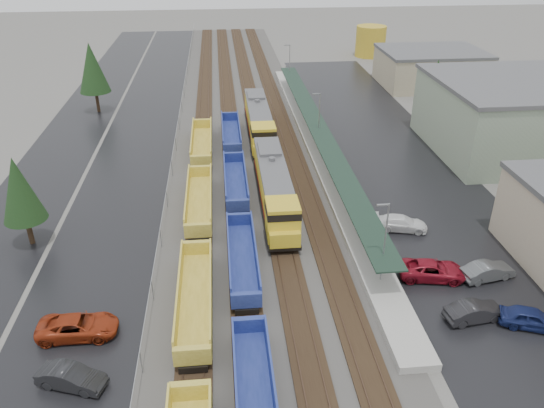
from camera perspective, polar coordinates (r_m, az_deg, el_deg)
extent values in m
cube|color=#302D2B|center=(80.32, -3.08, 8.20)|extent=(20.00, 160.00, 0.08)
cube|color=black|center=(80.26, -7.40, 8.07)|extent=(2.60, 160.00, 0.15)
cube|color=#473326|center=(80.25, -7.93, 8.12)|extent=(0.08, 160.00, 0.07)
cube|color=#473326|center=(80.20, -6.89, 8.18)|extent=(0.08, 160.00, 0.07)
cube|color=black|center=(80.22, -4.52, 8.22)|extent=(2.60, 160.00, 0.15)
cube|color=#473326|center=(80.17, -5.04, 8.27)|extent=(0.08, 160.00, 0.07)
cube|color=#473326|center=(80.20, -4.00, 8.31)|extent=(0.08, 160.00, 0.07)
cube|color=black|center=(80.38, -1.64, 8.34)|extent=(2.60, 160.00, 0.15)
cube|color=#473326|center=(80.30, -2.16, 8.39)|extent=(0.08, 160.00, 0.07)
cube|color=#473326|center=(80.40, -1.12, 8.43)|extent=(0.08, 160.00, 0.07)
cube|color=black|center=(80.75, 1.22, 8.43)|extent=(2.60, 160.00, 0.15)
cube|color=#473326|center=(80.63, 0.71, 8.49)|extent=(0.08, 160.00, 0.07)
cube|color=#473326|center=(80.80, 1.73, 8.52)|extent=(0.08, 160.00, 0.07)
cube|color=black|center=(81.11, -13.81, 7.59)|extent=(10.00, 160.00, 0.02)
cube|color=black|center=(83.14, -20.68, 7.08)|extent=(9.00, 160.00, 0.02)
cube|color=black|center=(74.37, 12.20, 5.88)|extent=(16.00, 100.00, 0.02)
cube|color=#9E9B93|center=(71.97, 4.96, 5.95)|extent=(3.00, 80.00, 0.70)
cylinder|color=gray|center=(49.54, 10.12, -3.44)|extent=(0.16, 0.16, 2.40)
cylinder|color=gray|center=(62.37, 6.63, 3.78)|extent=(0.16, 0.16, 2.40)
cylinder|color=gray|center=(76.00, 4.34, 8.46)|extent=(0.16, 0.16, 2.40)
cylinder|color=gray|center=(90.07, 2.72, 11.70)|extent=(0.16, 0.16, 2.40)
cylinder|color=gray|center=(104.39, 1.52, 14.05)|extent=(0.16, 0.16, 2.40)
cube|color=black|center=(70.94, 5.05, 8.08)|extent=(2.60, 65.00, 0.15)
cylinder|color=gray|center=(44.40, 11.98, -4.49)|extent=(0.12, 0.12, 8.00)
cube|color=gray|center=(42.31, 11.86, -0.09)|extent=(1.00, 0.15, 0.12)
cylinder|color=gray|center=(70.67, 5.08, 8.69)|extent=(0.12, 0.12, 8.00)
cube|color=gray|center=(69.37, 4.80, 11.72)|extent=(1.00, 0.15, 0.12)
cylinder|color=gray|center=(99.08, 1.90, 14.51)|extent=(0.12, 0.12, 8.00)
cube|color=gray|center=(98.16, 1.64, 16.72)|extent=(1.00, 0.15, 0.12)
cylinder|color=gray|center=(38.66, -13.89, -16.22)|extent=(0.08, 0.08, 2.00)
cylinder|color=gray|center=(44.69, -12.72, -9.04)|extent=(0.08, 0.08, 2.00)
cylinder|color=gray|center=(51.25, -11.86, -3.63)|extent=(0.08, 0.08, 2.00)
cylinder|color=gray|center=(58.18, -11.22, 0.52)|extent=(0.08, 0.08, 2.00)
cylinder|color=gray|center=(65.35, -10.71, 3.77)|extent=(0.08, 0.08, 2.00)
cylinder|color=gray|center=(72.69, -10.30, 6.38)|extent=(0.08, 0.08, 2.00)
cylinder|color=gray|center=(80.17, -9.96, 8.50)|extent=(0.08, 0.08, 2.00)
cylinder|color=gray|center=(87.73, -9.68, 10.26)|extent=(0.08, 0.08, 2.00)
cylinder|color=gray|center=(95.36, -9.45, 11.74)|extent=(0.08, 0.08, 2.00)
cylinder|color=gray|center=(103.05, -9.24, 13.00)|extent=(0.08, 0.08, 2.00)
cylinder|color=gray|center=(110.79, -9.06, 14.08)|extent=(0.08, 0.08, 2.00)
cylinder|color=gray|center=(118.56, -8.91, 15.02)|extent=(0.08, 0.08, 2.00)
cylinder|color=gray|center=(126.36, -8.77, 15.84)|extent=(0.08, 0.08, 2.00)
cylinder|color=gray|center=(134.18, -8.64, 16.57)|extent=(0.08, 0.08, 2.00)
cylinder|color=gray|center=(142.02, -8.53, 17.22)|extent=(0.08, 0.08, 2.00)
cylinder|color=gray|center=(149.88, -8.43, 17.80)|extent=(0.08, 0.08, 2.00)
cube|color=gray|center=(79.84, -10.02, 9.18)|extent=(0.05, 160.00, 0.05)
cube|color=tan|center=(106.04, 16.67, 13.75)|extent=(18.00, 14.00, 6.00)
cube|color=#59595B|center=(105.33, 16.92, 15.46)|extent=(18.36, 14.28, 0.50)
ellipsoid|color=#435240|center=(218.77, -13.57, 20.34)|extent=(154.00, 110.00, 19.80)
cylinder|color=#332316|center=(55.65, -24.61, -2.67)|extent=(0.50, 0.50, 2.70)
cone|color=black|center=(53.68, -25.56, 1.46)|extent=(3.96, 3.96, 6.30)
cylinder|color=#332316|center=(91.38, -18.26, 10.40)|extent=(0.50, 0.50, 3.30)
cone|color=black|center=(89.97, -18.79, 13.72)|extent=(4.84, 4.84, 7.70)
cylinder|color=#332316|center=(83.93, 16.68, 9.00)|extent=(0.50, 0.50, 3.00)
cone|color=black|center=(82.51, 17.16, 12.27)|extent=(4.40, 4.40, 7.00)
cube|color=black|center=(57.55, 0.19, 0.63)|extent=(3.07, 20.44, 0.41)
cube|color=gold|center=(57.68, 0.09, 2.62)|extent=(2.86, 16.35, 3.07)
cube|color=gold|center=(49.67, 1.15, -1.64)|extent=(3.07, 3.27, 3.47)
cube|color=black|center=(49.17, 1.16, -0.61)|extent=(3.12, 3.32, 0.72)
cube|color=gold|center=(48.63, 1.39, -3.76)|extent=(2.86, 1.02, 1.43)
cube|color=#59595B|center=(56.99, 0.09, 4.11)|extent=(2.91, 16.35, 0.36)
cube|color=maroon|center=(58.11, -1.33, 1.47)|extent=(0.04, 16.35, 0.36)
cube|color=maroon|center=(58.37, 1.51, 1.60)|extent=(0.04, 16.35, 0.36)
cube|color=black|center=(57.74, 0.19, 0.27)|extent=(2.25, 6.13, 0.61)
cube|color=black|center=(51.52, 1.01, -3.36)|extent=(2.45, 4.09, 0.51)
cube|color=black|center=(64.07, -0.47, 3.34)|extent=(2.45, 4.09, 0.51)
cylinder|color=#59595B|center=(57.79, -0.01, 4.80)|extent=(0.72, 0.72, 0.51)
cube|color=#59595B|center=(60.62, -0.30, 5.90)|extent=(2.45, 4.09, 0.51)
cube|color=black|center=(76.69, -1.44, 7.90)|extent=(3.07, 20.44, 0.41)
cube|color=gold|center=(77.07, -1.52, 9.37)|extent=(2.86, 16.35, 3.07)
cube|color=gold|center=(68.57, -0.93, 7.11)|extent=(3.07, 3.27, 3.47)
cube|color=black|center=(68.21, -0.94, 7.91)|extent=(3.12, 3.32, 0.72)
cube|color=gold|center=(67.25, -0.79, 5.73)|extent=(2.86, 1.02, 1.43)
cube|color=#59595B|center=(76.55, -1.53, 10.53)|extent=(2.91, 16.35, 0.36)
cube|color=maroon|center=(77.39, -2.59, 8.47)|extent=(0.04, 16.35, 0.36)
cube|color=maroon|center=(77.59, -0.42, 8.55)|extent=(0.04, 16.35, 0.36)
cube|color=black|center=(76.84, -1.44, 7.61)|extent=(2.25, 6.13, 0.61)
cube|color=black|center=(70.17, -0.98, 5.64)|extent=(2.45, 4.09, 0.51)
cube|color=black|center=(83.52, -1.83, 9.40)|extent=(2.45, 4.09, 0.51)
cylinder|color=#59595B|center=(77.43, -1.59, 10.97)|extent=(0.72, 0.72, 0.51)
cube|color=#59595B|center=(80.37, -1.76, 11.59)|extent=(2.45, 4.09, 0.51)
cube|color=gold|center=(35.53, -8.74, -19.28)|extent=(2.60, 0.50, 1.40)
cube|color=gold|center=(43.19, -8.22, -10.31)|extent=(2.60, 12.98, 0.25)
cube|color=gold|center=(42.73, -10.00, -9.42)|extent=(0.15, 12.98, 1.80)
cube|color=gold|center=(42.57, -6.60, -9.30)|extent=(0.15, 12.98, 1.80)
cube|color=gold|center=(37.69, -8.57, -15.81)|extent=(2.60, 0.50, 1.40)
cube|color=gold|center=(48.22, -8.07, -4.71)|extent=(2.60, 0.50, 1.40)
cube|color=black|center=(38.89, -8.43, -16.15)|extent=(2.00, 2.20, 0.50)
cube|color=black|center=(48.18, -8.01, -6.16)|extent=(2.00, 2.20, 0.50)
cube|color=gold|center=(57.01, -7.79, 0.04)|extent=(2.60, 12.98, 0.25)
cube|color=gold|center=(56.67, -9.11, 0.78)|extent=(0.15, 12.98, 1.80)
cube|color=gold|center=(56.55, -6.58, 0.91)|extent=(0.15, 12.98, 1.80)
cube|color=gold|center=(50.85, -7.98, -2.81)|extent=(2.60, 0.50, 1.40)
cube|color=gold|center=(62.69, -7.71, 3.49)|extent=(2.60, 0.50, 1.40)
cube|color=black|center=(51.96, -7.89, -3.36)|extent=(2.00, 2.20, 0.50)
cube|color=black|center=(62.48, -7.66, 2.39)|extent=(2.00, 2.20, 0.50)
cube|color=gold|center=(71.96, -7.53, 6.24)|extent=(2.60, 12.98, 0.25)
cube|color=gold|center=(71.69, -8.58, 6.85)|extent=(0.15, 12.98, 1.80)
cube|color=gold|center=(71.59, -6.57, 6.95)|extent=(0.15, 12.98, 1.80)
cube|color=gold|center=(65.52, -7.66, 4.62)|extent=(2.60, 0.50, 1.40)
cube|color=gold|center=(77.96, -7.49, 8.55)|extent=(2.60, 0.50, 1.40)
cube|color=black|center=(66.56, -7.59, 4.07)|extent=(2.00, 2.20, 0.50)
cube|color=black|center=(77.65, -7.45, 7.68)|extent=(2.00, 2.20, 0.50)
cube|color=navy|center=(35.68, -1.83, -20.34)|extent=(2.45, 12.23, 0.24)
cube|color=navy|center=(35.03, -3.89, -19.54)|extent=(0.14, 12.23, 1.69)
cube|color=navy|center=(35.12, 0.18, -19.29)|extent=(0.14, 12.23, 1.69)
cube|color=navy|center=(39.69, -2.52, -12.88)|extent=(2.45, 0.47, 1.32)
cube|color=black|center=(39.83, -2.43, -14.53)|extent=(1.88, 2.07, 0.47)
cube|color=navy|center=(47.39, -3.19, -6.15)|extent=(2.45, 12.23, 0.24)
cube|color=navy|center=(46.90, -4.66, -5.37)|extent=(0.14, 12.23, 1.69)
cube|color=navy|center=(46.96, -1.78, -5.23)|extent=(0.14, 12.23, 1.69)
cube|color=navy|center=(41.93, -2.77, -10.27)|extent=(2.45, 0.47, 1.32)
cube|color=navy|center=(52.38, -3.56, -1.67)|extent=(2.45, 0.47, 1.32)
cube|color=black|center=(43.03, -2.79, -10.70)|extent=(1.88, 2.07, 0.47)
cube|color=black|center=(52.29, -3.50, -2.92)|extent=(1.88, 2.07, 0.47)
cube|color=navy|center=(60.83, -3.94, 2.12)|extent=(2.45, 12.23, 0.24)
cube|color=navy|center=(60.45, -5.08, 2.78)|extent=(0.14, 12.23, 1.69)
cube|color=navy|center=(60.50, -2.85, 2.89)|extent=(0.14, 12.23, 1.69)
cube|color=navy|center=(54.92, -3.70, -0.15)|extent=(2.45, 0.47, 1.32)
cube|color=navy|center=(66.28, -4.18, 5.02)|extent=(2.45, 0.47, 1.32)
cube|color=black|center=(55.95, -3.70, -0.68)|extent=(1.88, 2.07, 0.47)
cube|color=black|center=(66.06, -4.13, 4.05)|extent=(1.88, 2.07, 0.47)
cube|color=navy|center=(75.08, -4.41, 7.32)|extent=(2.45, 12.23, 0.24)
cube|color=navy|center=(74.77, -5.35, 7.89)|extent=(0.14, 12.23, 1.69)
cube|color=navy|center=(74.81, -3.53, 7.97)|extent=(0.14, 12.23, 1.69)
cube|color=navy|center=(68.97, -4.26, 5.97)|extent=(2.45, 0.47, 1.32)
cube|color=navy|center=(80.78, -4.58, 9.35)|extent=(2.45, 0.47, 1.32)
cube|color=black|center=(69.94, -4.26, 5.46)|extent=(1.88, 2.07, 0.47)
cube|color=black|center=(80.47, -4.54, 8.57)|extent=(1.88, 2.07, 0.47)
cylinder|color=gold|center=(126.93, 10.55, 16.84)|extent=(6.66, 6.66, 6.66)
imported|color=black|center=(39.33, -20.79, -17.06)|extent=(3.03, 4.92, 1.53)
imported|color=maroon|center=(43.03, -20.15, -12.28)|extent=(2.75, 5.91, 1.64)
imported|color=black|center=(44.73, 20.97, -10.77)|extent=(2.28, 4.91, 1.56)
imported|color=maroon|center=(48.26, 16.86, -6.83)|extent=(3.63, 6.13, 1.60)
imported|color=white|center=(54.62, 13.72, -2.03)|extent=(3.23, 5.53, 1.51)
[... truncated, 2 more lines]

